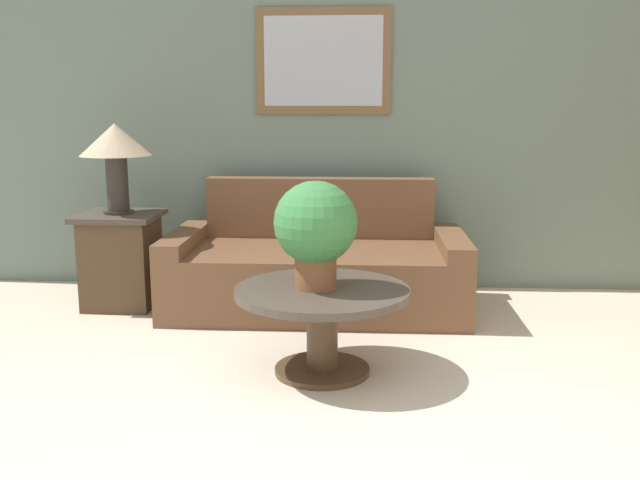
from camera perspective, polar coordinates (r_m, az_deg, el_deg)
wall_back at (r=5.36m, az=2.52°, el=10.09°), size 7.48×0.09×2.60m
couch_main at (r=4.87m, az=-0.24°, el=-2.32°), size 1.99×0.99×0.86m
coffee_table at (r=3.69m, az=0.18°, el=-5.76°), size 0.90×0.90×0.46m
side_table at (r=5.09m, az=-15.60°, el=-1.47°), size 0.53×0.53×0.65m
table_lamp at (r=4.99m, az=-16.06°, el=7.19°), size 0.48×0.48×0.61m
potted_plant_on_table at (r=3.59m, az=-0.36°, el=1.01°), size 0.43×0.43×0.55m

